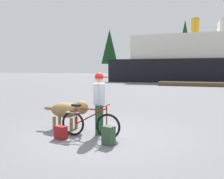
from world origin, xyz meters
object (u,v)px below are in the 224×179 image
at_px(bicycle, 90,124).
at_px(person_cyclist, 99,97).
at_px(ferry_boat, 223,59).
at_px(backpack, 108,135).
at_px(dog, 68,110).
at_px(handbag_pannier, 61,133).

bearing_deg(bicycle, person_cyclist, 71.76).
xyz_separation_m(bicycle, ferry_boat, (5.73, 29.73, 2.68)).
xyz_separation_m(person_cyclist, backpack, (0.57, -0.80, -0.80)).
xyz_separation_m(person_cyclist, dog, (-1.09, 0.21, -0.45)).
xyz_separation_m(person_cyclist, ferry_boat, (5.61, 29.35, 2.01)).
xyz_separation_m(dog, ferry_boat, (6.70, 29.14, 2.46)).
bearing_deg(dog, backpack, -31.34).
bearing_deg(backpack, handbag_pannier, 178.52).
bearing_deg(bicycle, ferry_boat, 79.08).
xyz_separation_m(dog, handbag_pannier, (0.34, -0.98, -0.41)).
relative_size(bicycle, backpack, 3.71).
relative_size(person_cyclist, ferry_boat, 0.06).
xyz_separation_m(bicycle, handbag_pannier, (-0.63, -0.39, -0.20)).
distance_m(bicycle, dog, 1.15).
height_order(person_cyclist, ferry_boat, ferry_boat).
bearing_deg(ferry_boat, handbag_pannier, -101.94).
height_order(dog, ferry_boat, ferry_boat).
bearing_deg(handbag_pannier, ferry_boat, 78.06).
relative_size(bicycle, ferry_boat, 0.06).
bearing_deg(person_cyclist, bicycle, -108.24).
distance_m(person_cyclist, ferry_boat, 29.95).
bearing_deg(backpack, dog, 148.66).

